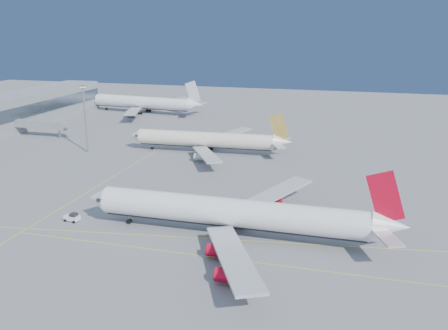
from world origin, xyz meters
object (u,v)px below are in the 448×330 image
Objects in this scene: airliner_etihad at (208,140)px; airliner_third at (145,103)px; light_mast at (85,113)px; pushback_tug at (72,217)px; airliner_virgin at (237,214)px.

airliner_third reaches higher than airliner_etihad.
airliner_third is at bearing 99.61° from light_mast.
light_mast reaches higher than airliner_third.
light_mast reaches higher than pushback_tug.
airliner_virgin reaches higher than pushback_tug.
pushback_tug is at bearing -65.72° from airliner_third.
airliner_virgin is 1.07× the size of airliner_third.
pushback_tug is 68.32m from light_mast.
airliner_virgin is at bearing -70.50° from airliner_etihad.
pushback_tug is at bearing -102.15° from airliner_etihad.
airliner_virgin is 2.97× the size of light_mast.
airliner_virgin is 18.69× the size of pushback_tug.
pushback_tug is at bearing -176.71° from airliner_virgin.
airliner_etihad is at bearing 14.00° from light_mast.
light_mast reaches higher than airliner_virgin.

